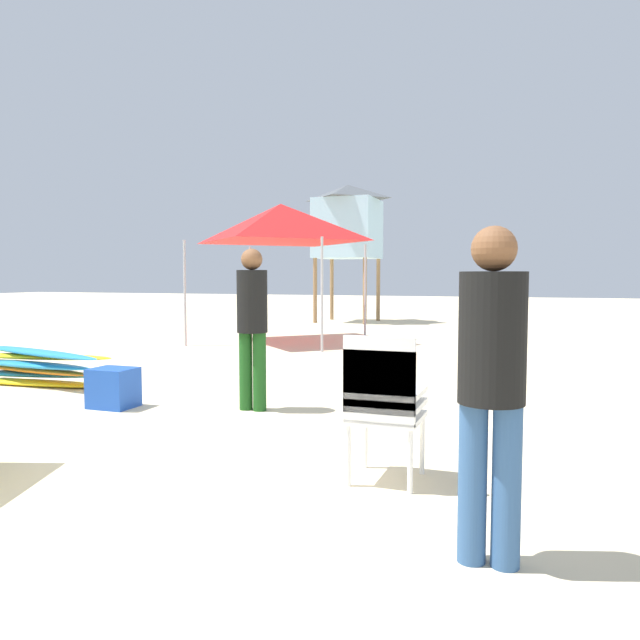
% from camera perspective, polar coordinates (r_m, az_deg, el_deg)
% --- Properties ---
extents(ground, '(80.00, 80.00, 0.00)m').
position_cam_1_polar(ground, '(4.75, -19.89, -13.41)').
color(ground, beige).
extents(stacked_plastic_chairs, '(0.48, 0.48, 1.02)m').
position_cam_1_polar(stacked_plastic_chairs, '(4.16, 5.93, -7.08)').
color(stacked_plastic_chairs, white).
rests_on(stacked_plastic_chairs, ground).
extents(surfboard_pile, '(2.58, 0.97, 0.48)m').
position_cam_1_polar(surfboard_pile, '(8.78, -25.04, -3.96)').
color(surfboard_pile, yellow).
rests_on(surfboard_pile, ground).
extents(lifeguard_near_left, '(0.32, 0.32, 1.70)m').
position_cam_1_polar(lifeguard_near_left, '(6.43, -6.33, 0.20)').
color(lifeguard_near_left, '#194C19').
rests_on(lifeguard_near_left, ground).
extents(lifeguard_near_right, '(0.32, 0.32, 1.65)m').
position_cam_1_polar(lifeguard_near_right, '(3.06, 15.69, -4.79)').
color(lifeguard_near_right, '#33598C').
rests_on(lifeguard_near_right, ground).
extents(popup_canopy, '(3.00, 3.00, 2.97)m').
position_cam_1_polar(popup_canopy, '(13.34, -3.68, 8.98)').
color(popup_canopy, '#B2B2B7').
rests_on(popup_canopy, ground).
extents(lifeguard_tower, '(1.98, 1.98, 4.22)m').
position_cam_1_polar(lifeguard_tower, '(19.08, 2.59, 9.15)').
color(lifeguard_tower, olive).
rests_on(lifeguard_tower, ground).
extents(cooler_box, '(0.45, 0.38, 0.43)m').
position_cam_1_polar(cooler_box, '(6.98, -18.69, -6.00)').
color(cooler_box, blue).
rests_on(cooler_box, ground).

